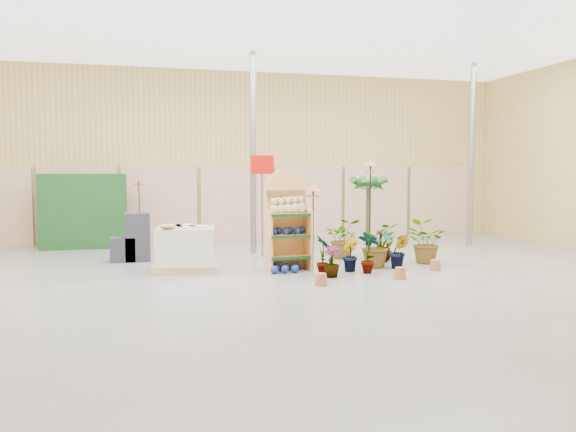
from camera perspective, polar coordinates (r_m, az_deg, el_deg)
The scene contains 25 objects.
room at distance 10.11m, azimuth -0.83°, elevation 6.58°, with size 15.20×12.10×4.70m.
display_shelf at distance 10.62m, azimuth -0.15°, elevation -0.79°, with size 0.83×0.55×1.90m.
teddy_bears at distance 10.51m, azimuth 0.13°, elevation 1.00°, with size 0.71×0.19×0.31m.
gazing_balls_shelf at distance 10.53m, azimuth -0.01°, elevation -1.49°, with size 0.70×0.24×0.13m.
gazing_balls_floor at distance 10.40m, azimuth -0.23°, elevation -5.31°, with size 0.63×0.39×0.15m.
pallet_stack at distance 10.67m, azimuth -10.37°, elevation -3.30°, with size 1.26×1.10×0.86m.
charcoal_planters at distance 12.08m, azimuth -15.48°, elevation -2.45°, with size 0.80×0.50×1.00m.
trellis_stock at distance 14.23m, azimuth -20.07°, elevation 0.43°, with size 2.00×0.30×1.80m, color #164219.
offer_sign at distance 12.15m, azimuth -2.63°, elevation 3.20°, with size 0.50×0.08×2.20m.
bird_table_front at distance 10.53m, azimuth 2.57°, elevation 2.66°, with size 0.34×0.34×1.63m.
bird_table_right at distance 11.50m, azimuth 8.40°, elevation 4.99°, with size 0.34×0.34×2.10m.
bird_table_back at distance 13.88m, azimuth -14.93°, elevation 3.53°, with size 0.34×0.34×1.77m.
palm at distance 13.07m, azimuth 8.17°, elevation 3.32°, with size 0.70×0.70×1.85m.
potted_plant_0 at distance 10.16m, azimuth 3.60°, elevation -3.93°, with size 0.38×0.26×0.72m, color #1B511B.
potted_plant_1 at distance 10.53m, azimuth 6.26°, elevation -3.92°, with size 0.34×0.28×0.62m, color #1B511B.
potted_plant_2 at distance 11.02m, azimuth 8.92°, elevation -2.93°, with size 0.77×0.67×0.86m, color #1B511B.
potted_plant_3 at distance 11.69m, azimuth 9.37°, elevation -2.85°, with size 0.40×0.40×0.72m, color #1B511B.
potted_plant_4 at distance 11.93m, azimuth 9.98°, elevation -2.82°, with size 0.36×0.24×0.68m, color #1B511B.
potted_plant_5 at distance 11.32m, azimuth 0.71°, elevation -3.33°, with size 0.33×0.27×0.61m, color #1B511B.
potted_plant_6 at distance 12.07m, azimuth 5.68°, elevation -2.26°, with size 0.77×0.67×0.86m, color #1B511B.
potted_plant_7 at distance 9.91m, azimuth 4.42°, elevation -4.66°, with size 0.31×0.31×0.55m, color #1B511B.
potted_plant_8 at distance 10.33m, azimuth 8.17°, elevation -3.64°, with size 0.41×0.28×0.78m, color #1B511B.
potted_plant_9 at distance 10.95m, azimuth 11.23°, elevation -3.50°, with size 0.37×0.30×0.67m, color #1B511B.
potted_plant_10 at distance 11.68m, azimuth 13.63°, elevation -2.56°, with size 0.78×0.68×0.87m, color #1B511B.
potted_plant_11 at distance 12.35m, azimuth 0.98°, elevation -2.70°, with size 0.33×0.33×0.59m, color #1B511B.
Camera 1 is at (-2.33, -8.92, 1.86)m, focal length 35.00 mm.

